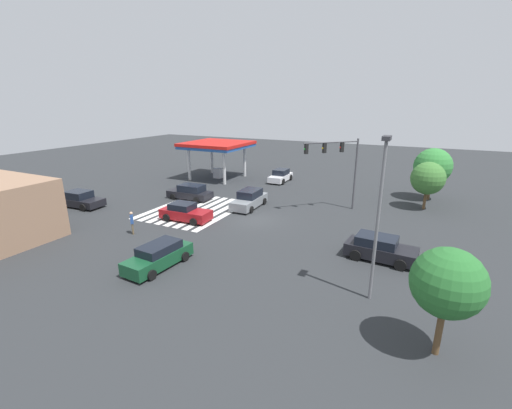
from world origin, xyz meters
TOP-DOWN VIEW (x-y plane):
  - ground_plane at (0.00, 0.00)m, footprint 119.27×119.27m
  - crosswalk_markings at (0.00, -6.40)m, footprint 9.58×7.25m
  - traffic_signal_mast at (-5.54, 5.54)m, footprint 3.95×3.95m
  - car_0 at (3.43, 10.53)m, footprint 2.40×4.47m
  - car_1 at (-2.81, -9.01)m, footprint 2.21×4.71m
  - car_2 at (2.81, -5.36)m, footprint 2.21×4.43m
  - car_3 at (10.48, -1.47)m, footprint 4.62×2.18m
  - car_4 at (-14.48, -3.67)m, footprint 4.40×2.03m
  - car_5 at (-2.96, -2.17)m, footprint 4.90×2.19m
  - car_6 at (4.12, -16.87)m, footprint 2.41×4.62m
  - gas_station_canopy at (-12.69, -11.91)m, footprint 7.66×7.66m
  - pedestrian at (7.20, -6.97)m, footprint 0.41×0.41m
  - street_light_pole_a at (8.43, 10.73)m, footprint 0.80×0.36m
  - tree_corner_a at (11.44, 13.75)m, footprint 2.74×2.74m
  - tree_corner_b at (-9.75, 12.89)m, footprint 3.03×3.03m
  - tree_corner_c at (-13.56, 13.23)m, footprint 3.65×3.65m

SIDE VIEW (x-z plane):
  - ground_plane at x=0.00m, z-range 0.00..0.00m
  - crosswalk_markings at x=0.00m, z-range 0.00..0.01m
  - car_2 at x=2.81m, z-range -0.05..1.44m
  - car_3 at x=10.48m, z-range -0.03..1.45m
  - car_6 at x=4.12m, z-range -0.06..1.49m
  - car_1 at x=-2.81m, z-range -0.05..1.48m
  - car_4 at x=-14.48m, z-range -0.06..1.51m
  - car_0 at x=3.43m, z-range -0.02..1.53m
  - car_5 at x=-2.96m, z-range -0.07..1.63m
  - pedestrian at x=7.20m, z-range 0.12..1.91m
  - tree_corner_b at x=-9.75m, z-range 0.72..5.21m
  - tree_corner_a at x=11.44m, z-range 0.90..5.48m
  - tree_corner_c at x=-13.56m, z-range 0.82..6.14m
  - gas_station_canopy at x=-12.69m, z-range 1.82..6.56m
  - traffic_signal_mast at x=-5.54m, z-range 1.55..8.14m
  - street_light_pole_a at x=8.43m, z-range 0.80..9.10m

